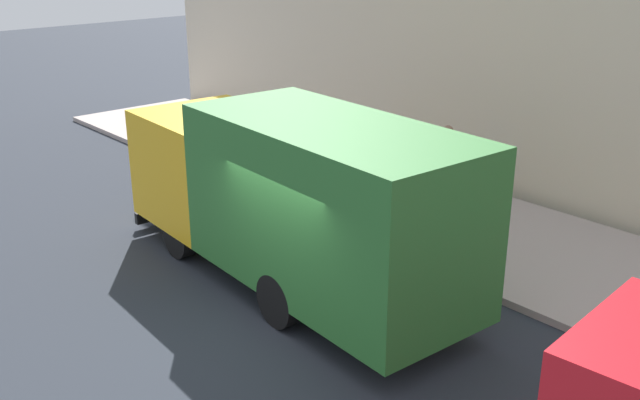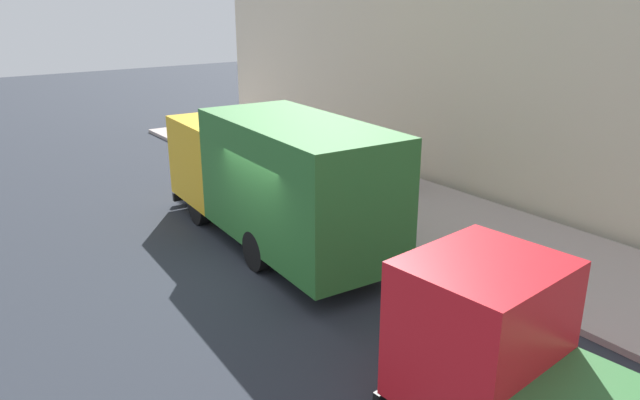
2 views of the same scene
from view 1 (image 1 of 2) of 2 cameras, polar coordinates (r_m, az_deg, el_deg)
name	(u,v)px [view 1 (image 1 of 2)]	position (r m, az deg, el deg)	size (l,w,h in m)	color
ground	(293,322)	(11.91, -2.16, -9.52)	(80.00, 80.00, 0.00)	#282C35
sidewalk	(485,235)	(15.33, 12.83, -2.67)	(4.30, 30.00, 0.13)	#AEA09A
large_utility_truck	(291,194)	(12.46, -2.26, 0.48)	(2.81, 7.87, 3.16)	yellow
pedestrian_walking	(446,159)	(16.97, 9.87, 3.18)	(0.41, 0.41, 1.66)	black
pedestrian_standing	(326,144)	(17.99, 0.46, 4.41)	(0.44, 0.44, 1.61)	black
traffic_cone_orange	(276,169)	(17.69, -3.44, 2.43)	(0.50, 0.50, 0.72)	orange
street_sign_post	(355,160)	(14.73, 2.74, 3.11)	(0.44, 0.08, 2.42)	#4C5156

